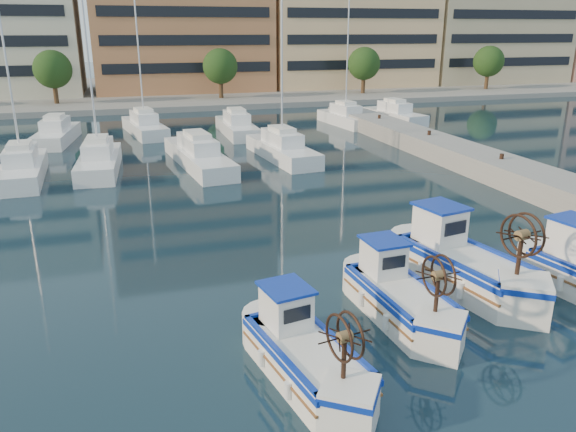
# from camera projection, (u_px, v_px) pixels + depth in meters

# --- Properties ---
(ground) EXTENTS (300.00, 300.00, 0.00)m
(ground) POSITION_uv_depth(u_px,v_px,m) (420.00, 330.00, 16.14)
(ground) COLOR #172D3D
(ground) RESTS_ON ground
(waterfront) EXTENTS (180.00, 40.00, 25.60)m
(waterfront) POSITION_uv_depth(u_px,v_px,m) (242.00, 6.00, 74.23)
(waterfront) COLOR gray
(waterfront) RESTS_ON ground
(yacht_marina) EXTENTS (37.37, 21.94, 11.50)m
(yacht_marina) POSITION_uv_depth(u_px,v_px,m) (189.00, 141.00, 40.61)
(yacht_marina) COLOR white
(yacht_marina) RESTS_ON ground
(fishing_boat_a) EXTENTS (2.38, 4.29, 2.61)m
(fishing_boat_a) POSITION_uv_depth(u_px,v_px,m) (304.00, 351.00, 13.78)
(fishing_boat_a) COLOR white
(fishing_boat_a) RESTS_ON ground
(fishing_boat_b) EXTENTS (1.99, 4.37, 2.69)m
(fishing_boat_b) POSITION_uv_depth(u_px,v_px,m) (399.00, 294.00, 16.71)
(fishing_boat_b) COLOR white
(fishing_boat_b) RESTS_ON ground
(fishing_boat_c) EXTENTS (2.98, 5.28, 3.20)m
(fishing_boat_c) POSITION_uv_depth(u_px,v_px,m) (462.00, 261.00, 18.70)
(fishing_boat_c) COLOR white
(fishing_boat_c) RESTS_ON ground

